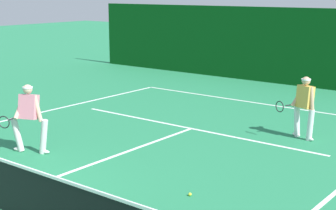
{
  "coord_description": "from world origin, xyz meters",
  "views": [
    {
      "loc": [
        7.99,
        -4.85,
        3.79
      ],
      "look_at": [
        0.38,
        4.92,
        1.0
      ],
      "focal_mm": 54.96,
      "sensor_mm": 36.0,
      "label": 1
    }
  ],
  "objects": [
    {
      "name": "court_line_baseline_far",
      "position": [
        0.0,
        10.54,
        0.0
      ],
      "size": [
        9.72,
        0.1,
        0.01
      ],
      "primitive_type": "cube",
      "color": "white",
      "rests_on": "ground_plane"
    },
    {
      "name": "court_line_service",
      "position": [
        0.0,
        6.46,
        0.0
      ],
      "size": [
        7.93,
        0.1,
        0.01
      ],
      "primitive_type": "cube",
      "color": "white",
      "rests_on": "ground_plane"
    },
    {
      "name": "court_line_centre",
      "position": [
        0.0,
        3.2,
        0.0
      ],
      "size": [
        0.1,
        6.4,
        0.01
      ],
      "primitive_type": "cube",
      "color": "white",
      "rests_on": "ground_plane"
    },
    {
      "name": "player_near",
      "position": [
        -1.77,
        2.36,
        0.91
      ],
      "size": [
        0.98,
        0.96,
        1.65
      ],
      "rotation": [
        0.0,
        0.0,
        3.51
      ],
      "color": "silver",
      "rests_on": "ground_plane"
    },
    {
      "name": "player_far",
      "position": [
        2.84,
        7.46,
        0.9
      ],
      "size": [
        0.98,
        0.84,
        1.63
      ],
      "rotation": [
        0.0,
        0.0,
        2.77
      ],
      "color": "silver",
      "rests_on": "ground_plane"
    },
    {
      "name": "tennis_ball",
      "position": [
        2.76,
        2.53,
        0.03
      ],
      "size": [
        0.07,
        0.07,
        0.07
      ],
      "primitive_type": "sphere",
      "color": "#D1E033",
      "rests_on": "ground_plane"
    },
    {
      "name": "back_fence_windscreen",
      "position": [
        0.0,
        14.44,
        1.55
      ],
      "size": [
        21.71,
        0.12,
        3.1
      ],
      "primitive_type": "cube",
      "color": "#084313",
      "rests_on": "ground_plane"
    }
  ]
}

